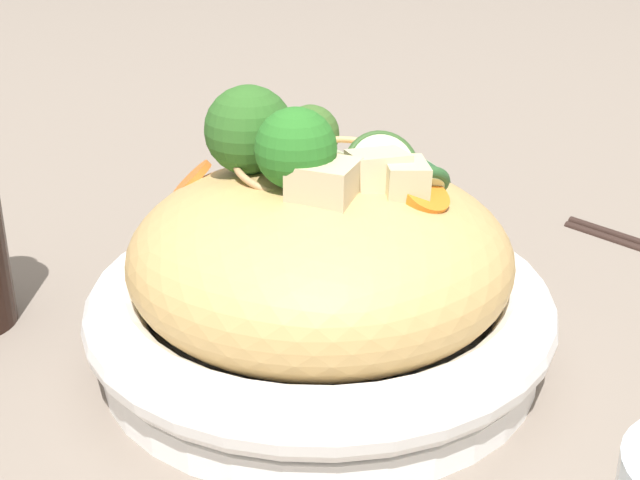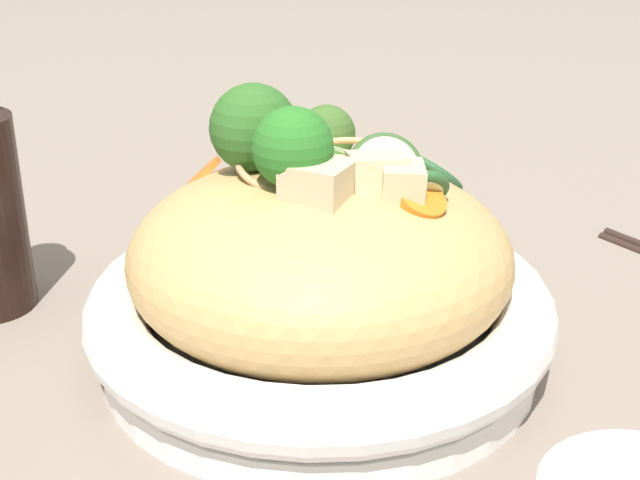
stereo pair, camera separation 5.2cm
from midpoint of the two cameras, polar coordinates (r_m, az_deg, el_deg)
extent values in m
plane|color=gray|center=(0.55, 2.70, -7.44)|extent=(3.00, 3.00, 0.00)
cylinder|color=white|center=(0.55, 2.72, -6.63)|extent=(0.25, 0.25, 0.02)
torus|color=white|center=(0.54, 2.77, -4.13)|extent=(0.27, 0.27, 0.04)
ellipsoid|color=tan|center=(0.52, 2.84, -1.06)|extent=(0.22, 0.22, 0.10)
torus|color=tan|center=(0.51, 0.97, 4.06)|extent=(0.09, 0.09, 0.02)
torus|color=tan|center=(0.53, -0.16, 2.67)|extent=(0.07, 0.07, 0.02)
torus|color=tan|center=(0.54, 4.84, 4.68)|extent=(0.08, 0.08, 0.01)
cone|color=#8DAB73|center=(0.49, 1.34, 3.26)|extent=(0.03, 0.02, 0.02)
sphere|color=#2A6F24|center=(0.48, 1.37, 5.71)|extent=(0.05, 0.05, 0.04)
cone|color=#91AF77|center=(0.53, -1.27, 4.33)|extent=(0.03, 0.03, 0.01)
sphere|color=#2E6123|center=(0.52, -1.29, 6.95)|extent=(0.07, 0.07, 0.05)
cone|color=#96B775|center=(0.60, 2.88, 4.78)|extent=(0.02, 0.02, 0.01)
sphere|color=#3C6127|center=(0.59, 2.92, 6.58)|extent=(0.04, 0.04, 0.04)
cylinder|color=orange|center=(0.49, 8.16, 3.17)|extent=(0.03, 0.03, 0.02)
cylinder|color=orange|center=(0.53, 6.50, 4.70)|extent=(0.03, 0.03, 0.02)
cylinder|color=orange|center=(0.58, 0.54, 5.36)|extent=(0.03, 0.03, 0.02)
cylinder|color=orange|center=(0.49, 9.32, 2.38)|extent=(0.04, 0.04, 0.02)
cylinder|color=orange|center=(0.56, -4.72, 4.04)|extent=(0.04, 0.04, 0.02)
cylinder|color=beige|center=(0.50, 9.01, 3.01)|extent=(0.03, 0.03, 0.03)
torus|color=#2C592B|center=(0.50, 9.01, 3.01)|extent=(0.04, 0.03, 0.03)
cylinder|color=beige|center=(0.58, 3.20, 5.53)|extent=(0.04, 0.04, 0.02)
torus|color=#2D5D23|center=(0.58, 3.20, 5.53)|extent=(0.05, 0.05, 0.02)
cylinder|color=beige|center=(0.52, 6.94, 4.38)|extent=(0.04, 0.04, 0.03)
torus|color=#305123|center=(0.52, 6.94, 4.38)|extent=(0.05, 0.04, 0.04)
cylinder|color=beige|center=(0.57, 9.55, 4.14)|extent=(0.04, 0.04, 0.03)
torus|color=#27502D|center=(0.57, 9.55, 4.14)|extent=(0.05, 0.05, 0.03)
cube|color=#C6BC8D|center=(0.49, 8.16, 3.27)|extent=(0.03, 0.03, 0.02)
cube|color=beige|center=(0.50, 6.58, 3.97)|extent=(0.04, 0.04, 0.03)
cube|color=beige|center=(0.48, 3.00, 3.42)|extent=(0.05, 0.05, 0.03)
camera|label=1|loc=(0.03, -87.14, 1.27)|focal=51.42mm
camera|label=2|loc=(0.03, 92.86, -1.27)|focal=51.42mm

